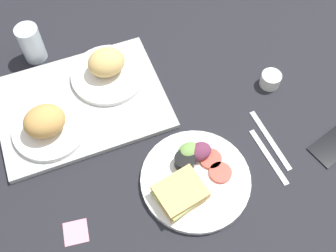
{
  "coord_description": "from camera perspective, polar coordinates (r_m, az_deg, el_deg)",
  "views": [
    {
      "loc": [
        -20.85,
        -45.74,
        94.68
      ],
      "look_at": [
        2.0,
        3.0,
        4.0
      ],
      "focal_mm": 44.08,
      "sensor_mm": 36.0,
      "label": 1
    }
  ],
  "objects": [
    {
      "name": "serving_tray",
      "position": [
        1.15,
        -11.89,
        3.07
      ],
      "size": [
        47.15,
        35.99,
        1.6
      ],
      "primitive_type": "cube",
      "rotation": [
        0.0,
        0.0,
        -0.07
      ],
      "color": "#B2B2AD",
      "rests_on": "ground_plane"
    },
    {
      "name": "sticky_note",
      "position": [
        1.01,
        -12.64,
        -14.14
      ],
      "size": [
        6.62,
        6.62,
        0.12
      ],
      "primitive_type": "cube",
      "rotation": [
        0.0,
        0.0,
        -0.21
      ],
      "color": "pink",
      "rests_on": "ground_plane"
    },
    {
      "name": "espresso_cup",
      "position": [
        1.2,
        13.98,
        6.24
      ],
      "size": [
        5.6,
        5.6,
        4.0
      ],
      "primitive_type": "cylinder",
      "color": "silver",
      "rests_on": "ground_plane"
    },
    {
      "name": "bread_plate_far",
      "position": [
        1.17,
        -8.4,
        7.9
      ],
      "size": [
        20.9,
        20.9,
        8.44
      ],
      "color": "white",
      "rests_on": "serving_tray"
    },
    {
      "name": "ground_plane",
      "position": [
        1.09,
        -0.28,
        -3.1
      ],
      "size": [
        190.0,
        150.0,
        3.0
      ],
      "primitive_type": "cube",
      "color": "black"
    },
    {
      "name": "fork",
      "position": [
        1.09,
        13.74,
        -4.1
      ],
      "size": [
        1.43,
        17.0,
        0.5
      ],
      "primitive_type": "cube",
      "rotation": [
        0.0,
        0.0,
        1.57
      ],
      "color": "#B7B7BC",
      "rests_on": "ground_plane"
    },
    {
      "name": "bread_plate_near",
      "position": [
        1.09,
        -16.41,
        0.23
      ],
      "size": [
        19.42,
        19.42,
        8.63
      ],
      "color": "white",
      "rests_on": "serving_tray"
    },
    {
      "name": "knife",
      "position": [
        1.11,
        13.95,
        -1.84
      ],
      "size": [
        1.68,
        19.02,
        0.5
      ],
      "primitive_type": "cube",
      "rotation": [
        0.0,
        0.0,
        1.56
      ],
      "color": "#B7B7BC",
      "rests_on": "ground_plane"
    },
    {
      "name": "plate_with_salad",
      "position": [
        1.02,
        3.41,
        -7.16
      ],
      "size": [
        27.11,
        27.11,
        5.4
      ],
      "color": "white",
      "rests_on": "ground_plane"
    },
    {
      "name": "drinking_glass",
      "position": [
        1.26,
        -18.39,
        10.79
      ],
      "size": [
        6.52,
        6.52,
        11.38
      ],
      "primitive_type": "cylinder",
      "color": "silver",
      "rests_on": "ground_plane"
    },
    {
      "name": "cell_phone",
      "position": [
        1.16,
        22.22,
        -2.24
      ],
      "size": [
        15.58,
        10.03,
        0.8
      ],
      "primitive_type": "cube",
      "rotation": [
        0.0,
        0.0,
        0.21
      ],
      "color": "black",
      "rests_on": "ground_plane"
    }
  ]
}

